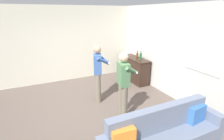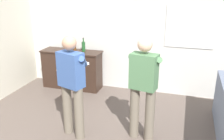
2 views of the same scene
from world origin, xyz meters
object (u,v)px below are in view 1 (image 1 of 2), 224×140
bottle_liquor_amber (141,56)px  person_standing_right (124,82)px  bottle_wine_green (137,55)px  sideboard_cabinet (135,69)px  person_standing_left (98,71)px  couch (164,138)px

bottle_liquor_amber → person_standing_right: person_standing_right is taller
bottle_wine_green → bottle_liquor_amber: 0.23m
bottle_wine_green → person_standing_right: (1.93, -1.65, -0.08)m
sideboard_cabinet → person_standing_left: person_standing_left is taller
sideboard_cabinet → bottle_liquor_amber: bottle_liquor_amber is taller
bottle_wine_green → person_standing_right: person_standing_right is taller
person_standing_right → bottle_wine_green: bearing=139.4°
sideboard_cabinet → bottle_liquor_amber: 0.65m
couch → bottle_liquor_amber: size_ratio=7.91×
couch → bottle_wine_green: bottle_wine_green is taller
bottle_liquor_amber → person_standing_right: size_ratio=0.19×
sideboard_cabinet → person_standing_left: bearing=-63.6°
person_standing_left → couch: bearing=7.4°
bottle_liquor_amber → person_standing_right: bearing=-44.1°
bottle_wine_green → person_standing_right: bearing=-40.6°
bottle_wine_green → person_standing_left: (0.85, -1.89, -0.08)m
sideboard_cabinet → person_standing_left: (0.92, -1.85, 0.48)m
bottle_liquor_amber → sideboard_cabinet: bearing=-171.6°
bottle_wine_green → couch: bearing=-25.2°
person_standing_left → person_standing_right: size_ratio=1.00×
person_standing_left → bottle_wine_green: bearing=114.1°
person_standing_left → sideboard_cabinet: bearing=116.4°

